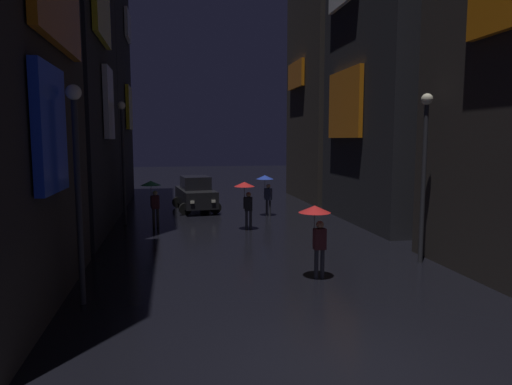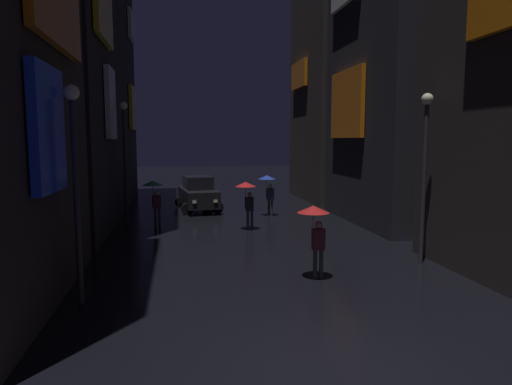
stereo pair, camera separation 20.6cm
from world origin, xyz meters
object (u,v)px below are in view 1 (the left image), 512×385
pedestrian_far_right_green (152,191)px  streetlamp_left_near (77,168)px  pedestrian_midstreet_centre_red (316,221)px  streetlamp_left_far (123,149)px  streetlamp_right_near (424,158)px  car_distant (196,194)px  pedestrian_foreground_left_red (246,192)px  pedestrian_foreground_right_blue (266,184)px

pedestrian_far_right_green → streetlamp_left_near: (-1.31, -9.48, 1.61)m
pedestrian_midstreet_centre_red → streetlamp_left_far: size_ratio=0.37×
streetlamp_left_far → streetlamp_right_near: (10.00, -8.58, -0.16)m
pedestrian_far_right_green → streetlamp_left_far: streetlamp_left_far is taller
car_distant → streetlamp_left_near: size_ratio=0.83×
car_distant → streetlamp_left_far: streetlamp_left_far is taller
pedestrian_midstreet_centre_red → streetlamp_left_far: 11.57m
streetlamp_left_far → pedestrian_foreground_left_red: bearing=-23.3°
pedestrian_midstreet_centre_red → streetlamp_left_far: (-6.14, 9.63, 1.86)m
car_distant → streetlamp_left_far: bearing=-133.7°
pedestrian_foreground_left_red → streetlamp_right_near: size_ratio=0.39×
streetlamp_left_near → streetlamp_right_near: (10.00, 1.92, 0.09)m
pedestrian_far_right_green → car_distant: (2.15, 4.64, -0.74)m
pedestrian_foreground_left_red → streetlamp_left_far: (-5.33, 2.30, 1.86)m
streetlamp_left_far → streetlamp_right_near: streetlamp_left_far is taller
car_distant → pedestrian_far_right_green: bearing=-114.9°
streetlamp_left_far → streetlamp_right_near: size_ratio=1.05×
car_distant → streetlamp_right_near: size_ratio=0.80×
car_distant → streetlamp_left_far: size_ratio=0.76×
car_distant → streetlamp_left_near: (-3.46, -14.12, 2.35)m
car_distant → streetlamp_right_near: 14.06m
pedestrian_far_right_green → streetlamp_right_near: 11.64m
pedestrian_far_right_green → streetlamp_left_near: streetlamp_left_near is taller
pedestrian_foreground_right_blue → streetlamp_left_near: bearing=-120.8°
pedestrian_foreground_right_blue → pedestrian_far_right_green: (-5.63, -2.16, 0.00)m
pedestrian_foreground_left_red → car_distant: bearing=107.5°
pedestrian_midstreet_centre_red → streetlamp_left_far: bearing=122.5°
pedestrian_far_right_green → streetlamp_right_near: size_ratio=0.39×
pedestrian_foreground_left_red → car_distant: size_ratio=0.49×
pedestrian_far_right_green → car_distant: pedestrian_far_right_green is taller
pedestrian_foreground_right_blue → streetlamp_left_far: size_ratio=0.37×
pedestrian_far_right_green → streetlamp_left_far: (-1.31, 1.02, 1.86)m
pedestrian_foreground_left_red → streetlamp_left_far: 6.09m
pedestrian_midstreet_centre_red → streetlamp_left_near: size_ratio=0.41×
pedestrian_foreground_right_blue → pedestrian_foreground_left_red: (-1.62, -3.43, 0.00)m
pedestrian_far_right_green → pedestrian_foreground_left_red: size_ratio=1.00×
pedestrian_foreground_right_blue → car_distant: (-3.48, 2.48, -0.74)m
pedestrian_foreground_right_blue → streetlamp_right_near: streetlamp_right_near is taller
pedestrian_foreground_right_blue → pedestrian_midstreet_centre_red: same height
pedestrian_midstreet_centre_red → streetlamp_left_near: bearing=-171.9°
pedestrian_foreground_left_red → pedestrian_midstreet_centre_red: bearing=-83.7°
car_distant → streetlamp_right_near: bearing=-61.8°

